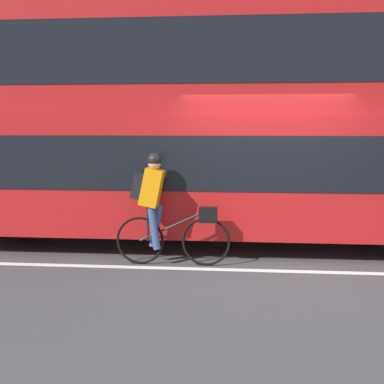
{
  "coord_description": "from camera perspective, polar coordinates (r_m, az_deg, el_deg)",
  "views": [
    {
      "loc": [
        -0.32,
        -7.61,
        2.05
      ],
      "look_at": [
        -1.14,
        0.71,
        1.0
      ],
      "focal_mm": 50.0,
      "sensor_mm": 36.0,
      "label": 1
    }
  ],
  "objects": [
    {
      "name": "bus",
      "position": [
        9.18,
        3.03,
        7.89
      ],
      "size": [
        11.04,
        2.51,
        3.92
      ],
      "color": "black",
      "rests_on": "ground_plane"
    },
    {
      "name": "trash_bin",
      "position": [
        13.76,
        6.29,
        1.06
      ],
      "size": [
        0.59,
        0.59,
        0.89
      ],
      "color": "#194C23",
      "rests_on": "sidewalk_curb"
    },
    {
      "name": "ground_plane",
      "position": [
        7.89,
        7.84,
        -7.98
      ],
      "size": [
        80.0,
        80.0,
        0.0
      ],
      "primitive_type": "plane",
      "color": "#424244"
    },
    {
      "name": "sidewalk_curb",
      "position": [
        13.95,
        6.9,
        -1.02
      ],
      "size": [
        60.0,
        2.55,
        0.15
      ],
      "color": "#A8A399",
      "rests_on": "ground_plane"
    },
    {
      "name": "building_facade",
      "position": [
        15.34,
        7.0,
        13.72
      ],
      "size": [
        60.0,
        0.3,
        7.63
      ],
      "color": "#9E9EA3",
      "rests_on": "ground_plane"
    },
    {
      "name": "street_sign_post",
      "position": [
        14.23,
        -10.25,
        4.65
      ],
      "size": [
        0.36,
        0.09,
        2.32
      ],
      "color": "#59595B",
      "rests_on": "sidewalk_curb"
    },
    {
      "name": "cyclist_on_bike",
      "position": [
        7.82,
        -3.35,
        -1.42
      ],
      "size": [
        1.69,
        0.32,
        1.65
      ],
      "color": "black",
      "rests_on": "ground_plane"
    },
    {
      "name": "road_center_line",
      "position": [
        7.71,
        7.89,
        -8.3
      ],
      "size": [
        50.0,
        0.14,
        0.01
      ],
      "primitive_type": "cube",
      "color": "silver",
      "rests_on": "ground_plane"
    }
  ]
}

